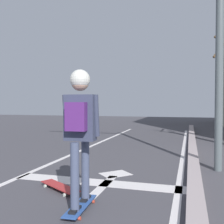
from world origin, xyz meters
TOP-DOWN VIEW (x-y plane):
  - lane_line_center at (0.19, 6.00)m, footprint 0.12×20.00m
  - lane_line_curbside at (3.14, 6.00)m, footprint 0.12×20.00m
  - stop_bar at (1.74, 6.11)m, footprint 3.10×0.40m
  - lane_arrow_stem at (1.90, 5.90)m, footprint 0.16×1.40m
  - lane_arrow_head at (1.90, 6.75)m, footprint 0.71×0.71m
  - curb_strip at (3.39, 6.00)m, footprint 0.24×24.00m
  - skateboard at (1.93, 4.88)m, footprint 0.24×0.84m
  - skater at (1.94, 4.87)m, footprint 0.49×0.64m
  - spare_skateboard at (1.30, 5.52)m, footprint 0.85×0.63m
  - traffic_signal_mast at (3.10, 7.61)m, footprint 3.85×0.34m

SIDE VIEW (x-z plane):
  - lane_line_center at x=0.19m, z-range 0.00..0.01m
  - lane_line_curbside at x=3.14m, z-range 0.00..0.01m
  - stop_bar at x=1.74m, z-range 0.00..0.01m
  - lane_arrow_stem at x=1.90m, z-range 0.00..0.01m
  - lane_arrow_head at x=1.90m, z-range 0.00..0.01m
  - skateboard at x=1.93m, z-range 0.02..0.10m
  - spare_skateboard at x=1.30m, z-range 0.03..0.11m
  - curb_strip at x=3.39m, z-range 0.00..0.14m
  - skater at x=1.94m, z-range 0.33..2.10m
  - traffic_signal_mast at x=3.10m, z-range 0.93..6.26m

